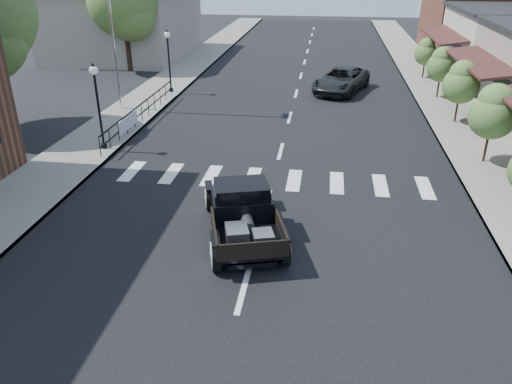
# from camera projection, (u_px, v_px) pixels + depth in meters

# --- Properties ---
(ground) EXTENTS (120.00, 120.00, 0.00)m
(ground) POSITION_uv_depth(u_px,v_px,m) (259.00, 232.00, 15.39)
(ground) COLOR black
(ground) RESTS_ON ground
(road) EXTENTS (14.00, 80.00, 0.02)m
(road) POSITION_uv_depth(u_px,v_px,m) (294.00, 102.00, 28.79)
(road) COLOR black
(road) RESTS_ON ground
(road_markings) EXTENTS (12.00, 60.00, 0.06)m
(road_markings) POSITION_uv_depth(u_px,v_px,m) (286.00, 130.00, 24.33)
(road_markings) COLOR silver
(road_markings) RESTS_ON ground
(sidewalk_left) EXTENTS (3.00, 80.00, 0.15)m
(sidewalk_left) POSITION_uv_depth(u_px,v_px,m) (152.00, 96.00, 29.83)
(sidewalk_left) COLOR gray
(sidewalk_left) RESTS_ON ground
(sidewalk_right) EXTENTS (3.00, 80.00, 0.15)m
(sidewalk_right) POSITION_uv_depth(u_px,v_px,m) (447.00, 107.00, 27.69)
(sidewalk_right) COLOR gray
(sidewalk_right) RESTS_ON ground
(low_building_left) EXTENTS (10.00, 12.00, 5.00)m
(low_building_left) POSITION_uv_depth(u_px,v_px,m) (125.00, 24.00, 41.21)
(low_building_left) COLOR #9E9484
(low_building_left) RESTS_ON ground
(far_building_right) EXTENTS (11.00, 10.00, 7.00)m
(far_building_right) POSITION_uv_depth(u_px,v_px,m) (500.00, 12.00, 40.52)
(far_building_right) COLOR brown
(far_building_right) RESTS_ON ground
(railing) EXTENTS (0.08, 10.00, 1.00)m
(railing) POSITION_uv_depth(u_px,v_px,m) (142.00, 111.00, 24.96)
(railing) COLOR black
(railing) RESTS_ON sidewalk_left
(banner) EXTENTS (0.04, 2.20, 0.60)m
(banner) POSITION_uv_depth(u_px,v_px,m) (129.00, 127.00, 23.25)
(banner) COLOR silver
(banner) RESTS_ON sidewalk_left
(lamp_post_b) EXTENTS (0.36, 0.36, 3.65)m
(lamp_post_b) POSITION_uv_depth(u_px,v_px,m) (99.00, 107.00, 20.86)
(lamp_post_b) COLOR black
(lamp_post_b) RESTS_ON sidewalk_left
(lamp_post_c) EXTENTS (0.36, 0.36, 3.65)m
(lamp_post_c) POSITION_uv_depth(u_px,v_px,m) (169.00, 61.00, 29.79)
(lamp_post_c) COLOR black
(lamp_post_c) RESTS_ON sidewalk_left
(big_tree_far) EXTENTS (4.97, 4.97, 7.29)m
(big_tree_far) POSITION_uv_depth(u_px,v_px,m) (125.00, 19.00, 35.04)
(big_tree_far) COLOR #4B6A2D
(big_tree_far) RESTS_ON ground
(small_tree_b) EXTENTS (1.83, 1.83, 3.05)m
(small_tree_b) POSITION_uv_depth(u_px,v_px,m) (491.00, 125.00, 19.62)
(small_tree_b) COLOR #486C31
(small_tree_b) RESTS_ON sidewalk_right
(small_tree_c) EXTENTS (1.76, 1.76, 2.93)m
(small_tree_c) POSITION_uv_depth(u_px,v_px,m) (460.00, 93.00, 24.44)
(small_tree_c) COLOR #486C31
(small_tree_c) RESTS_ON sidewalk_right
(small_tree_d) EXTENTS (1.67, 1.67, 2.78)m
(small_tree_d) POSITION_uv_depth(u_px,v_px,m) (440.00, 73.00, 28.80)
(small_tree_d) COLOR #486C31
(small_tree_d) RESTS_ON sidewalk_right
(small_tree_e) EXTENTS (1.50, 1.50, 2.50)m
(small_tree_e) POSITION_uv_depth(u_px,v_px,m) (425.00, 58.00, 33.57)
(small_tree_e) COLOR #486C31
(small_tree_e) RESTS_ON sidewalk_right
(hotrod_pickup) EXTENTS (3.56, 5.33, 1.69)m
(hotrod_pickup) POSITION_uv_depth(u_px,v_px,m) (243.00, 211.00, 14.84)
(hotrod_pickup) COLOR black
(hotrod_pickup) RESTS_ON ground
(second_car) EXTENTS (3.98, 5.74, 1.46)m
(second_car) POSITION_uv_depth(u_px,v_px,m) (341.00, 80.00, 30.73)
(second_car) COLOR black
(second_car) RESTS_ON ground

